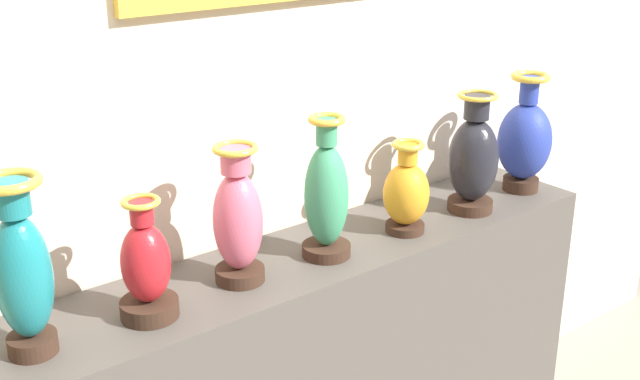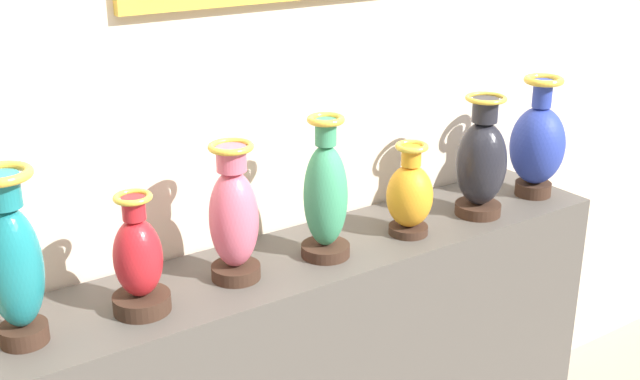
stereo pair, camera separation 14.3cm
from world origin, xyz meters
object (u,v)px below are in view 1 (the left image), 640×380
vase_rose (238,220)px  vase_jade (326,197)px  vase_amber (406,193)px  vase_teal (22,271)px  vase_cobalt (525,140)px  vase_onyx (473,160)px  vase_crimson (146,269)px

vase_rose → vase_jade: bearing=-4.5°
vase_rose → vase_amber: size_ratio=1.33×
vase_teal → vase_jade: bearing=-0.9°
vase_cobalt → vase_onyx: bearing=-176.4°
vase_teal → vase_cobalt: bearing=-0.7°
vase_jade → vase_cobalt: (0.86, -0.01, 0.00)m
vase_amber → vase_cobalt: (0.57, 0.01, 0.06)m
vase_onyx → vase_crimson: bearing=178.9°
vase_crimson → vase_jade: vase_jade is taller
vase_onyx → vase_rose: bearing=176.9°
vase_amber → vase_cobalt: 0.57m
vase_onyx → vase_jade: bearing=177.6°
vase_crimson → vase_jade: (0.56, 0.00, 0.05)m
vase_jade → vase_cobalt: size_ratio=1.01×
vase_onyx → vase_teal: bearing=178.5°
vase_amber → vase_crimson: bearing=179.1°
vase_teal → vase_crimson: bearing=-3.3°
vase_onyx → vase_amber: bearing=178.4°
vase_crimson → vase_amber: 0.86m
vase_rose → vase_cobalt: 1.14m
vase_jade → vase_teal: bearing=179.1°
vase_crimson → vase_jade: 0.56m
vase_rose → vase_cobalt: (1.14, -0.03, 0.01)m
vase_crimson → vase_rose: size_ratio=0.82×
vase_rose → vase_cobalt: size_ratio=0.93×
vase_teal → vase_onyx: vase_teal is taller
vase_jade → vase_onyx: vase_jade is taller
vase_onyx → vase_cobalt: bearing=3.6°
vase_rose → vase_amber: (0.58, -0.04, -0.05)m
vase_amber → vase_cobalt: bearing=0.9°
vase_crimson → vase_amber: vase_crimson is taller
vase_teal → vase_jade: (0.84, -0.01, -0.03)m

